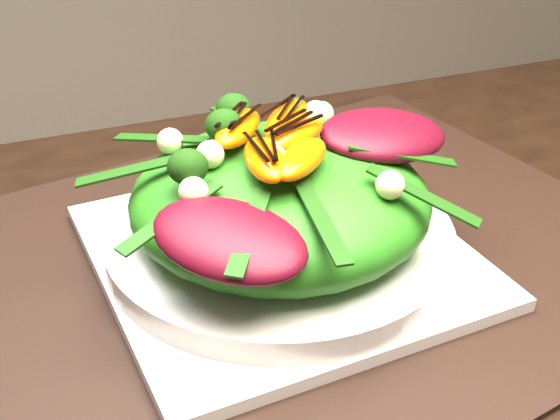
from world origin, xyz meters
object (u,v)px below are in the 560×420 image
object	(u,v)px
plate_base	(280,254)
lettuce_mound	(280,198)
placemat	(280,262)
orange_segment	(277,132)
salad_bowl	(280,238)

from	to	relation	value
plate_base	lettuce_mound	bearing A→B (deg)	0.00
lettuce_mound	plate_base	bearing A→B (deg)	0.00
placemat	plate_base	distance (m)	0.01
placemat	orange_segment	bearing A→B (deg)	75.81
plate_base	placemat	bearing A→B (deg)	0.00
plate_base	salad_bowl	distance (m)	0.01
plate_base	orange_segment	xyz separation A→B (m)	(0.00, 0.02, 0.09)
placemat	orange_segment	distance (m)	0.10
placemat	salad_bowl	xyz separation A→B (m)	(-0.00, 0.00, 0.02)
orange_segment	plate_base	bearing A→B (deg)	-104.19
lettuce_mound	orange_segment	size ratio (longest dim) A/B	3.44
lettuce_mound	orange_segment	distance (m)	0.05
salad_bowl	lettuce_mound	size ratio (longest dim) A/B	1.18
salad_bowl	lettuce_mound	world-z (taller)	lettuce_mound
placemat	lettuce_mound	world-z (taller)	lettuce_mound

